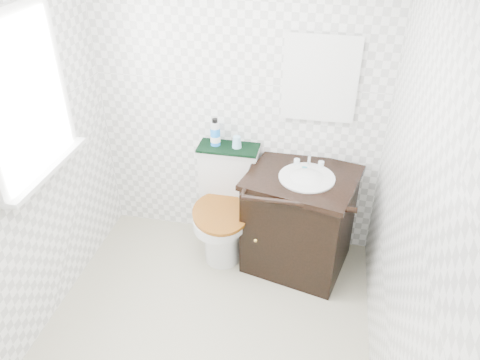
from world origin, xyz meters
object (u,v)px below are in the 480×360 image
(vanity, at_px, (299,218))
(trash_bin, at_px, (285,241))
(toilet, at_px, (226,210))
(cup, at_px, (237,142))
(mouthwash_bottle, at_px, (215,133))

(vanity, xyz_separation_m, trash_bin, (-0.10, 0.04, -0.28))
(toilet, xyz_separation_m, vanity, (0.59, -0.06, 0.05))
(vanity, height_order, trash_bin, vanity)
(cup, bearing_deg, vanity, -20.04)
(mouthwash_bottle, bearing_deg, cup, -2.72)
(vanity, relative_size, trash_bin, 2.98)
(toilet, height_order, trash_bin, toilet)
(vanity, bearing_deg, toilet, 174.16)
(trash_bin, bearing_deg, toilet, 177.49)
(mouthwash_bottle, xyz_separation_m, cup, (0.17, -0.01, -0.05))
(mouthwash_bottle, height_order, cup, mouthwash_bottle)
(toilet, xyz_separation_m, trash_bin, (0.49, -0.02, -0.22))
(vanity, distance_m, cup, 0.75)
(toilet, xyz_separation_m, cup, (0.07, 0.13, 0.56))
(toilet, bearing_deg, vanity, -5.84)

